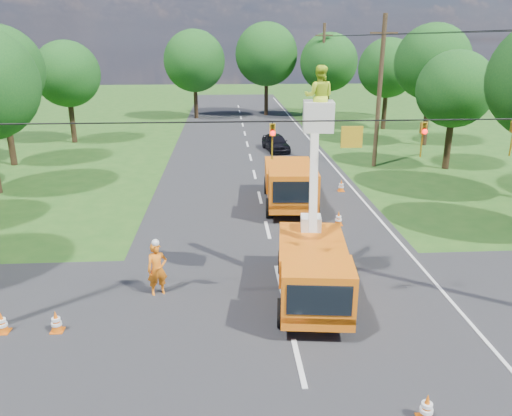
{
  "coord_description": "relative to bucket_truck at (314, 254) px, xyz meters",
  "views": [
    {
      "loc": [
        -1.9,
        -11.43,
        8.4
      ],
      "look_at": [
        -0.81,
        5.66,
        2.6
      ],
      "focal_mm": 35.0,
      "sensor_mm": 36.0,
      "label": 1
    }
  ],
  "objects": [
    {
      "name": "ground",
      "position": [
        -0.96,
        16.49,
        -1.67
      ],
      "size": [
        140.0,
        140.0,
        0.0
      ],
      "primitive_type": "plane",
      "color": "#214F17",
      "rests_on": "ground"
    },
    {
      "name": "road_main",
      "position": [
        -0.96,
        16.49,
        -1.67
      ],
      "size": [
        12.0,
        100.0,
        0.06
      ],
      "primitive_type": "cube",
      "color": "black",
      "rests_on": "ground"
    },
    {
      "name": "road_cross",
      "position": [
        -0.96,
        -1.51,
        -1.67
      ],
      "size": [
        56.0,
        10.0,
        0.07
      ],
      "primitive_type": "cube",
      "color": "black",
      "rests_on": "ground"
    },
    {
      "name": "edge_line",
      "position": [
        4.64,
        16.49,
        -1.67
      ],
      "size": [
        0.12,
        90.0,
        0.02
      ],
      "primitive_type": "cube",
      "color": "silver",
      "rests_on": "ground"
    },
    {
      "name": "bucket_truck",
      "position": [
        0.0,
        0.0,
        0.0
      ],
      "size": [
        2.84,
        6.02,
        7.68
      ],
      "rotation": [
        0.0,
        0.0,
        -0.11
      ],
      "color": "#DF5C0F",
      "rests_on": "ground"
    },
    {
      "name": "second_truck",
      "position": [
        0.52,
        10.02,
        -0.41
      ],
      "size": [
        2.91,
        6.62,
        2.42
      ],
      "rotation": [
        0.0,
        0.0,
        -0.06
      ],
      "color": "#DF5C0F",
      "rests_on": "ground"
    },
    {
      "name": "ground_worker",
      "position": [
        -5.25,
        0.69,
        -0.72
      ],
      "size": [
        0.81,
        0.67,
        1.92
      ],
      "primitive_type": "imported",
      "rotation": [
        0.0,
        0.0,
        0.35
      ],
      "color": "orange",
      "rests_on": "ground"
    },
    {
      "name": "distant_car",
      "position": [
        1.18,
        23.85,
        -1.0
      ],
      "size": [
        2.24,
        4.19,
        1.35
      ],
      "primitive_type": "imported",
      "rotation": [
        0.0,
        0.0,
        0.17
      ],
      "color": "black",
      "rests_on": "ground"
    },
    {
      "name": "traffic_cone_1",
      "position": [
        1.66,
        -5.81,
        -1.31
      ],
      "size": [
        0.38,
        0.38,
        0.71
      ],
      "color": "#DB590B",
      "rests_on": "ground"
    },
    {
      "name": "traffic_cone_2",
      "position": [
        0.47,
        4.4,
        -1.31
      ],
      "size": [
        0.38,
        0.38,
        0.71
      ],
      "color": "#DB590B",
      "rests_on": "ground"
    },
    {
      "name": "traffic_cone_3",
      "position": [
        2.46,
        6.98,
        -1.31
      ],
      "size": [
        0.38,
        0.38,
        0.71
      ],
      "color": "#DB590B",
      "rests_on": "ground"
    },
    {
      "name": "traffic_cone_4",
      "position": [
        -8.03,
        -1.5,
        -1.31
      ],
      "size": [
        0.38,
        0.38,
        0.71
      ],
      "color": "#DB590B",
      "rests_on": "ground"
    },
    {
      "name": "traffic_cone_5",
      "position": [
        -9.64,
        -1.45,
        -1.31
      ],
      "size": [
        0.38,
        0.38,
        0.71
      ],
      "color": "#DB590B",
      "rests_on": "ground"
    },
    {
      "name": "traffic_cone_7",
      "position": [
        3.84,
        12.48,
        -1.31
      ],
      "size": [
        0.38,
        0.38,
        0.71
      ],
      "color": "#DB590B",
      "rests_on": "ground"
    },
    {
      "name": "pole_right_mid",
      "position": [
        7.54,
        18.49,
        3.43
      ],
      "size": [
        1.8,
        0.3,
        10.0
      ],
      "color": "#4C3823",
      "rests_on": "ground"
    },
    {
      "name": "pole_right_far",
      "position": [
        7.54,
        38.49,
        3.43
      ],
      "size": [
        1.8,
        0.3,
        10.0
      ],
      "color": "#4C3823",
      "rests_on": "ground"
    },
    {
      "name": "signal_span",
      "position": [
        1.27,
        -1.51,
        4.21
      ],
      "size": [
        18.0,
        0.29,
        1.07
      ],
      "color": "black",
      "rests_on": "ground"
    },
    {
      "name": "tree_left_f",
      "position": [
        -15.76,
        28.49,
        4.01
      ],
      "size": [
        5.4,
        5.4,
        8.4
      ],
      "color": "#382616",
      "rests_on": "ground"
    },
    {
      "name": "tree_right_c",
      "position": [
        12.24,
        17.49,
        3.64
      ],
      "size": [
        5.0,
        5.0,
        7.83
      ],
      "color": "#382616",
      "rests_on": "ground"
    },
    {
      "name": "tree_right_d",
      "position": [
        13.84,
        25.49,
        5.0
      ],
      "size": [
        6.0,
        6.0,
        9.7
      ],
      "color": "#382616",
      "rests_on": "ground"
    },
    {
      "name": "tree_right_e",
      "position": [
        12.84,
        33.49,
        4.14
      ],
      "size": [
        5.6,
        5.6,
        8.63
      ],
      "color": "#382616",
      "rests_on": "ground"
    },
    {
      "name": "tree_far_a",
      "position": [
        -5.96,
        41.49,
        4.52
      ],
      "size": [
        6.6,
        6.6,
        9.5
      ],
      "color": "#382616",
      "rests_on": "ground"
    },
    {
      "name": "tree_far_b",
      "position": [
        2.04,
        43.49,
        5.13
      ],
      "size": [
        7.0,
        7.0,
        10.32
      ],
      "color": "#382616",
      "rests_on": "ground"
    },
    {
      "name": "tree_far_c",
      "position": [
        8.54,
        40.49,
        4.39
      ],
      "size": [
        6.2,
        6.2,
        9.18
      ],
      "color": "#382616",
      "rests_on": "ground"
    }
  ]
}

